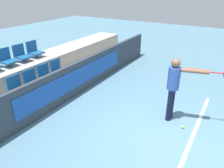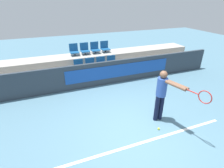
# 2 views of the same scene
# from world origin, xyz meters

# --- Properties ---
(ground_plane) EXTENTS (30.00, 30.00, 0.00)m
(ground_plane) POSITION_xyz_m (0.00, 0.00, 0.00)
(ground_plane) COLOR slate
(court_baseline) EXTENTS (5.10, 0.08, 0.01)m
(court_baseline) POSITION_xyz_m (0.00, -0.37, 0.00)
(court_baseline) COLOR white
(court_baseline) RESTS_ON ground
(barrier_wall) EXTENTS (11.02, 0.14, 1.02)m
(barrier_wall) POSITION_xyz_m (0.03, 3.24, 0.51)
(barrier_wall) COLOR #2D3842
(barrier_wall) RESTS_ON ground
(bleacher_tier_front) EXTENTS (10.62, 0.99, 0.47)m
(bleacher_tier_front) POSITION_xyz_m (0.00, 3.82, 0.23)
(bleacher_tier_front) COLOR #ADA89E
(bleacher_tier_front) RESTS_ON ground
(bleacher_tier_middle) EXTENTS (10.62, 0.99, 0.93)m
(bleacher_tier_middle) POSITION_xyz_m (0.00, 4.81, 0.47)
(bleacher_tier_middle) COLOR #ADA89E
(bleacher_tier_middle) RESTS_ON ground
(stadium_chair_0) EXTENTS (0.40, 0.41, 0.53)m
(stadium_chair_0) POSITION_xyz_m (-0.77, 3.94, 0.69)
(stadium_chair_0) COLOR #333333
(stadium_chair_0) RESTS_ON bleacher_tier_front
(stadium_chair_1) EXTENTS (0.40, 0.41, 0.53)m
(stadium_chair_1) POSITION_xyz_m (-0.26, 3.94, 0.69)
(stadium_chair_1) COLOR #333333
(stadium_chair_1) RESTS_ON bleacher_tier_front
(stadium_chair_2) EXTENTS (0.40, 0.41, 0.53)m
(stadium_chair_2) POSITION_xyz_m (0.26, 3.94, 0.69)
(stadium_chair_2) COLOR #333333
(stadium_chair_2) RESTS_ON bleacher_tier_front
(stadium_chair_3) EXTENTS (0.40, 0.41, 0.53)m
(stadium_chair_3) POSITION_xyz_m (0.77, 3.94, 0.69)
(stadium_chair_3) COLOR #333333
(stadium_chair_3) RESTS_ON bleacher_tier_front
(stadium_chair_5) EXTENTS (0.40, 0.41, 0.53)m
(stadium_chair_5) POSITION_xyz_m (-0.26, 4.94, 1.16)
(stadium_chair_5) COLOR #333333
(stadium_chair_5) RESTS_ON bleacher_tier_middle
(stadium_chair_6) EXTENTS (0.40, 0.41, 0.53)m
(stadium_chair_6) POSITION_xyz_m (0.26, 4.94, 1.16)
(stadium_chair_6) COLOR #333333
(stadium_chair_6) RESTS_ON bleacher_tier_middle
(stadium_chair_7) EXTENTS (0.40, 0.41, 0.53)m
(stadium_chair_7) POSITION_xyz_m (0.77, 4.94, 1.16)
(stadium_chair_7) COLOR #333333
(stadium_chair_7) RESTS_ON bleacher_tier_middle
(tennis_player) EXTENTS (0.51, 1.46, 1.61)m
(tennis_player) POSITION_xyz_m (0.92, 0.26, 0.98)
(tennis_player) COLOR black
(tennis_player) RESTS_ON ground
(tennis_ball) EXTENTS (0.07, 0.07, 0.07)m
(tennis_ball) POSITION_xyz_m (0.65, -0.09, 0.03)
(tennis_ball) COLOR #CCDB33
(tennis_ball) RESTS_ON ground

